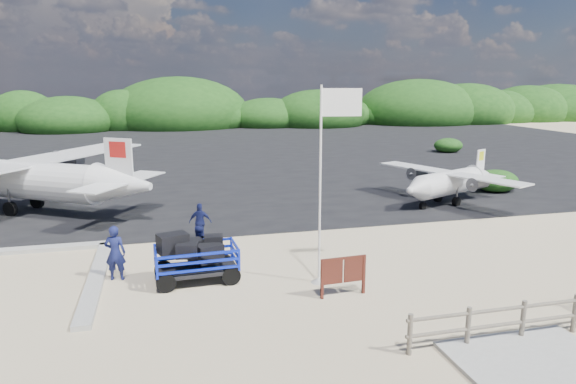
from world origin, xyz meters
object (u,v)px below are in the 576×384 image
(crew_b, at_px, (198,248))
(crew_c, at_px, (200,222))
(aircraft_small, at_px, (25,154))
(baggage_cart, at_px, (197,282))
(flagpole, at_px, (319,282))
(aircraft_large, at_px, (396,163))
(signboard, at_px, (343,296))
(crew_a, at_px, (115,253))

(crew_b, distance_m, crew_c, 3.29)
(aircraft_small, bearing_deg, baggage_cart, 87.64)
(baggage_cart, bearing_deg, flagpole, -17.72)
(flagpole, height_order, crew_b, flagpole)
(flagpole, height_order, aircraft_large, flagpole)
(signboard, bearing_deg, baggage_cart, 148.64)
(crew_c, bearing_deg, flagpole, 135.25)
(signboard, xyz_separation_m, crew_c, (-3.60, 6.41, 0.75))
(crew_c, distance_m, aircraft_small, 30.41)
(baggage_cart, distance_m, aircraft_large, 26.00)
(flagpole, height_order, aircraft_small, flagpole)
(signboard, bearing_deg, crew_c, 115.75)
(crew_b, bearing_deg, signboard, 132.02)
(crew_b, height_order, aircraft_large, aircraft_large)
(crew_a, xyz_separation_m, crew_b, (2.59, 0.20, -0.12))
(baggage_cart, bearing_deg, signboard, -30.65)
(aircraft_large, xyz_separation_m, aircraft_small, (-28.57, 11.83, 0.00))
(aircraft_large, bearing_deg, baggage_cart, 83.25)
(flagpole, height_order, crew_a, flagpole)
(crew_b, bearing_deg, aircraft_small, -77.81)
(aircraft_large, bearing_deg, crew_c, 77.26)
(crew_a, relative_size, crew_c, 1.19)
(crew_c, xyz_separation_m, aircraft_large, (16.00, 15.86, -0.75))
(baggage_cart, relative_size, aircraft_large, 0.17)
(crew_c, relative_size, aircraft_large, 0.09)
(flagpole, bearing_deg, crew_b, 150.97)
(baggage_cart, bearing_deg, aircraft_small, 107.86)
(crew_b, bearing_deg, flagpole, 141.59)
(crew_a, height_order, crew_c, crew_a)
(baggage_cart, distance_m, crew_c, 4.36)
(flagpole, bearing_deg, aircraft_large, 58.82)
(baggage_cart, relative_size, crew_b, 1.78)
(crew_a, relative_size, aircraft_large, 0.11)
(flagpole, xyz_separation_m, signboard, (0.37, -1.16, 0.00))
(aircraft_small, bearing_deg, signboard, 92.26)
(crew_b, relative_size, crew_c, 1.03)
(crew_c, height_order, aircraft_small, crew_c)
(aircraft_small, bearing_deg, crew_a, 84.10)
(baggage_cart, distance_m, crew_a, 2.73)
(flagpole, relative_size, crew_b, 3.93)
(flagpole, distance_m, aircraft_large, 24.67)
(signboard, xyz_separation_m, crew_b, (-3.92, 3.13, 0.77))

